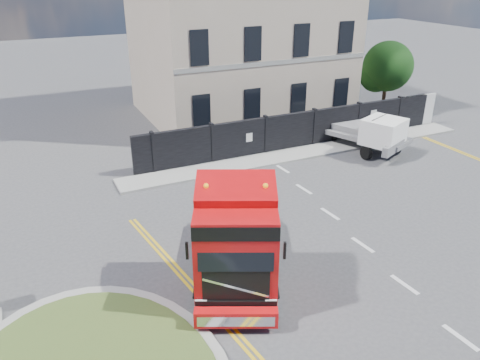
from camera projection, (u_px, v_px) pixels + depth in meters
ground at (286, 259)px, 15.89m from camera, size 120.00×120.00×0.00m
hoarding_fence at (307, 129)px, 25.42m from camera, size 18.80×0.25×2.00m
georgian_building at (239, 24)px, 29.37m from camera, size 12.30×10.30×12.80m
tree at (385, 69)px, 30.15m from camera, size 3.20×3.20×4.80m
pavement_far at (306, 152)px, 24.86m from camera, size 20.00×1.60×0.12m
truck at (236, 242)px, 13.90m from camera, size 4.58×6.40×3.61m
flatbed_pickup at (375, 133)px, 24.52m from camera, size 3.66×5.31×2.01m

